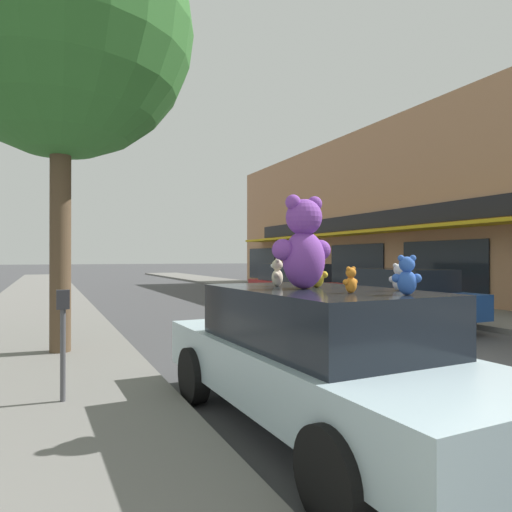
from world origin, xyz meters
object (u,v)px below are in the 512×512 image
(plush_art_car, at_px, (317,355))
(street_tree, at_px, (61,26))
(teddy_bear_white, at_px, (399,277))
(teddy_bear_giant, at_px, (304,244))
(teddy_bear_blue, at_px, (407,276))
(parked_car_far_right, at_px, (293,283))
(teddy_bear_orange, at_px, (351,280))
(teddy_bear_cream, at_px, (277,273))
(parked_car_far_center, at_px, (397,295))
(parking_meter, at_px, (63,330))
(teddy_bear_yellow, at_px, (317,273))

(plush_art_car, relative_size, street_tree, 0.58)
(teddy_bear_white, bearing_deg, teddy_bear_giant, -21.80)
(teddy_bear_blue, height_order, parked_car_far_right, teddy_bear_blue)
(teddy_bear_blue, bearing_deg, teddy_bear_orange, -16.58)
(teddy_bear_cream, relative_size, teddy_bear_blue, 0.91)
(teddy_bear_cream, xyz_separation_m, parked_car_far_center, (6.03, 4.82, -0.80))
(teddy_bear_orange, bearing_deg, plush_art_car, -106.28)
(parked_car_far_center, bearing_deg, teddy_bear_white, -131.82)
(teddy_bear_orange, bearing_deg, teddy_bear_white, 171.79)
(teddy_bear_blue, bearing_deg, parking_meter, -12.24)
(teddy_bear_yellow, xyz_separation_m, parked_car_far_center, (5.73, 5.15, -0.81))
(teddy_bear_giant, relative_size, teddy_bear_orange, 3.99)
(plush_art_car, xyz_separation_m, teddy_bear_white, (0.56, -0.57, 0.81))
(teddy_bear_orange, bearing_deg, parking_meter, -57.83)
(parked_car_far_center, height_order, street_tree, street_tree)
(teddy_bear_white, bearing_deg, parked_car_far_right, -94.45)
(plush_art_car, xyz_separation_m, parking_meter, (-2.34, 1.69, 0.17))
(teddy_bear_giant, xyz_separation_m, parking_meter, (-2.21, 1.63, -0.97))
(plush_art_car, relative_size, teddy_bear_cream, 15.06)
(teddy_bear_cream, height_order, teddy_bear_yellow, teddy_bear_yellow)
(teddy_bear_white, relative_size, teddy_bear_yellow, 0.81)
(street_tree, height_order, parking_meter, street_tree)
(teddy_bear_yellow, bearing_deg, street_tree, -25.20)
(teddy_bear_giant, height_order, parked_car_far_right, teddy_bear_giant)
(teddy_bear_cream, bearing_deg, parking_meter, -89.23)
(teddy_bear_orange, distance_m, teddy_bear_blue, 0.48)
(parked_car_far_center, bearing_deg, teddy_bear_giant, -138.51)
(teddy_bear_white, relative_size, teddy_bear_blue, 0.78)
(plush_art_car, xyz_separation_m, teddy_bear_orange, (-0.04, -0.62, 0.79))
(teddy_bear_giant, relative_size, parked_car_far_center, 0.22)
(teddy_bear_blue, bearing_deg, parked_car_far_right, -81.70)
(teddy_bear_yellow, xyz_separation_m, teddy_bear_blue, (0.16, -1.17, 0.01))
(plush_art_car, distance_m, parked_car_far_center, 7.91)
(teddy_bear_yellow, bearing_deg, teddy_bear_cream, -10.98)
(teddy_bear_cream, height_order, teddy_bear_white, teddy_bear_cream)
(parking_meter, bearing_deg, parked_car_far_center, 24.03)
(teddy_bear_blue, distance_m, parked_car_far_center, 8.46)
(teddy_bear_yellow, height_order, teddy_bear_blue, teddy_bear_blue)
(parked_car_far_right, bearing_deg, teddy_bear_giant, -118.77)
(teddy_bear_white, height_order, teddy_bear_blue, teddy_bear_blue)
(teddy_bear_giant, height_order, teddy_bear_yellow, teddy_bear_giant)
(parked_car_far_right, bearing_deg, street_tree, -142.56)
(teddy_bear_orange, distance_m, street_tree, 7.17)
(teddy_bear_giant, bearing_deg, plush_art_car, 151.67)
(parked_car_far_center, bearing_deg, teddy_bear_blue, -131.40)
(teddy_bear_cream, height_order, parked_car_far_center, teddy_bear_cream)
(teddy_bear_giant, bearing_deg, teddy_bear_orange, 92.60)
(teddy_bear_cream, bearing_deg, teddy_bear_yellow, 71.61)
(plush_art_car, xyz_separation_m, parked_car_far_right, (5.84, 10.92, 0.06))
(teddy_bear_cream, xyz_separation_m, teddy_bear_white, (0.75, -1.08, -0.02))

